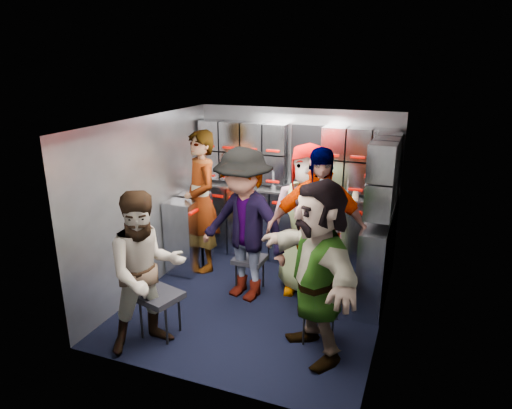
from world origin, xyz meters
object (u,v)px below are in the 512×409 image
(jump_seat_near_left, at_px, (159,298))
(attendant_arc_e, at_px, (317,271))
(attendant_arc_c, at_px, (307,220))
(jump_seat_mid_right, at_px, (319,269))
(attendant_standing, at_px, (201,202))
(attendant_arc_b, at_px, (244,225))
(jump_seat_mid_left, at_px, (250,261))
(jump_seat_near_right, at_px, (319,311))
(jump_seat_center, at_px, (309,255))
(attendant_arc_d, at_px, (317,232))
(attendant_arc_a, at_px, (146,272))

(jump_seat_near_left, distance_m, attendant_arc_e, 1.63)
(jump_seat_near_left, relative_size, attendant_arc_c, 0.26)
(jump_seat_near_left, xyz_separation_m, jump_seat_mid_right, (1.34, 1.25, 0.00))
(attendant_standing, height_order, attendant_arc_b, attendant_standing)
(jump_seat_near_left, distance_m, attendant_arc_c, 1.92)
(jump_seat_mid_left, xyz_separation_m, jump_seat_near_right, (1.05, -0.77, -0.03))
(jump_seat_mid_left, relative_size, jump_seat_mid_right, 0.91)
(jump_seat_center, relative_size, jump_seat_mid_right, 0.91)
(attendant_arc_c, bearing_deg, jump_seat_near_right, -75.57)
(jump_seat_mid_left, height_order, attendant_arc_d, attendant_arc_d)
(jump_seat_near_right, bearing_deg, attendant_arc_a, -157.34)
(jump_seat_center, xyz_separation_m, jump_seat_near_right, (0.42, -1.19, -0.03))
(jump_seat_near_right, relative_size, attendant_arc_e, 0.24)
(attendant_arc_b, distance_m, attendant_arc_c, 0.76)
(jump_seat_mid_left, relative_size, attendant_standing, 0.23)
(attendant_arc_c, distance_m, attendant_arc_d, 0.46)
(jump_seat_near_left, height_order, jump_seat_near_right, jump_seat_near_left)
(attendant_arc_d, bearing_deg, jump_seat_near_left, -159.34)
(jump_seat_near_right, bearing_deg, attendant_arc_b, 150.65)
(attendant_arc_a, xyz_separation_m, attendant_arc_b, (0.49, 1.23, 0.11))
(jump_seat_mid_right, relative_size, attendant_arc_d, 0.25)
(attendant_arc_c, xyz_separation_m, attendant_arc_e, (0.42, -1.19, -0.04))
(attendant_arc_a, xyz_separation_m, attendant_arc_e, (1.54, 0.46, 0.07))
(jump_seat_center, relative_size, jump_seat_near_right, 1.03)
(jump_seat_center, height_order, attendant_arc_b, attendant_arc_b)
(attendant_arc_a, relative_size, attendant_arc_e, 0.92)
(jump_seat_mid_right, relative_size, attendant_arc_a, 0.30)
(jump_seat_mid_left, bearing_deg, attendant_arc_a, -109.14)
(attendant_arc_a, distance_m, attendant_arc_b, 1.33)
(jump_seat_near_right, distance_m, attendant_standing, 2.27)
(attendant_standing, height_order, attendant_arc_e, attendant_standing)
(jump_seat_near_left, xyz_separation_m, jump_seat_center, (1.12, 1.65, -0.04))
(attendant_arc_a, height_order, attendant_arc_c, attendant_arc_c)
(jump_seat_mid_right, xyz_separation_m, attendant_arc_e, (0.20, -0.96, 0.45))
(jump_seat_mid_right, relative_size, attendant_standing, 0.25)
(jump_seat_mid_left, distance_m, jump_seat_mid_right, 0.85)
(jump_seat_center, distance_m, attendant_arc_c, 0.56)
(jump_seat_near_left, distance_m, attendant_arc_d, 1.79)
(jump_seat_mid_right, bearing_deg, attendant_standing, 168.41)
(attendant_arc_b, bearing_deg, jump_seat_mid_left, 105.29)
(attendant_arc_d, bearing_deg, attendant_arc_c, 100.41)
(attendant_standing, relative_size, attendant_arc_d, 1.00)
(attendant_arc_e, bearing_deg, attendant_arc_c, 157.49)
(jump_seat_mid_left, distance_m, jump_seat_near_right, 1.30)
(jump_seat_center, distance_m, jump_seat_near_right, 1.26)
(jump_seat_center, xyz_separation_m, attendant_arc_c, (0.00, -0.18, 0.53))
(attendant_standing, bearing_deg, attendant_arc_e, 8.79)
(jump_seat_center, bearing_deg, attendant_arc_a, -121.52)
(jump_seat_mid_right, distance_m, attendant_arc_c, 0.59)
(jump_seat_near_left, distance_m, jump_seat_mid_right, 1.83)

